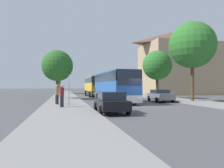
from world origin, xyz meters
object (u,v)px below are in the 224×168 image
Objects in this scene: bus_middle at (95,86)px; pedestrian_waiting_near at (62,96)px; parked_car_left_curb at (111,102)px; tree_right_near at (192,45)px; bus_front at (114,86)px; parked_car_right_far at (123,92)px; tree_left_far at (60,66)px; tree_left_near at (57,66)px; tree_right_mid at (157,65)px; parked_car_right_near at (160,95)px; pedestrian_waiting_far at (57,94)px; bus_stop_sign at (69,87)px.

pedestrian_waiting_near is at bearing -105.75° from bus_middle.
parked_car_left_curb is 14.88m from tree_right_near.
pedestrian_waiting_near is at bearing -162.41° from tree_right_near.
bus_front is 2.81× the size of parked_car_right_far.
tree_left_far is (-4.05, 38.91, 5.84)m from parked_car_left_curb.
tree_left_near is 0.97× the size of tree_right_mid.
tree_left_far is (-11.79, 30.24, 5.84)m from parked_car_right_near.
pedestrian_waiting_far is 17.04m from tree_right_mid.
pedestrian_waiting_far is at bearing 15.53° from parked_car_right_near.
tree_right_mid is (7.92, -8.91, 3.02)m from bus_middle.
bus_stop_sign is (-2.74, 3.98, 0.99)m from parked_car_left_curb.
bus_middle is at bearing 88.61° from bus_front.
bus_front is 1.61× the size of tree_right_mid.
tree_right_mid is (13.97, 8.98, 3.79)m from pedestrian_waiting_far.
pedestrian_waiting_far is at bearing -173.40° from tree_right_near.
tree_right_mid is at bearing 102.43° from parked_car_right_far.
tree_right_near is at bearing 15.09° from bus_stop_sign.
tree_right_near is (14.60, 4.63, 5.48)m from pedestrian_waiting_near.
tree_left_far is (-0.74, 35.78, 5.53)m from pedestrian_waiting_near.
bus_front is 4.33× the size of bus_stop_sign.
tree_left_far is at bearing 100.47° from bus_front.
parked_car_right_far is 18.81m from tree_right_near.
tree_left_far is (-1.31, 34.93, 4.85)m from bus_stop_sign.
parked_car_right_far is 1.54× the size of bus_stop_sign.
bus_stop_sign reaches higher than parked_car_left_curb.
tree_right_near reaches higher than bus_middle.
parked_car_right_far is at bearing 13.73° from bus_middle.
tree_left_far is at bearing 97.69° from parked_car_left_curb.
tree_right_mid is (7.76, 5.42, 3.05)m from bus_front.
parked_car_right_near is at bearing -33.26° from tree_left_near.
parked_car_left_curb is 18.60m from tree_right_mid.
pedestrian_waiting_far reaches higher than parked_car_right_far.
pedestrian_waiting_far is at bearing 77.99° from pedestrian_waiting_near.
parked_car_left_curb is 11.62m from parked_car_right_near.
pedestrian_waiting_near is 18.38m from tree_right_mid.
parked_car_right_far is 18.97m from tree_left_far.
tree_right_mid reaches higher than bus_stop_sign.
parked_car_right_far is (5.41, 15.76, -1.02)m from bus_front.
bus_stop_sign is (-10.61, -21.36, 0.95)m from parked_car_right_far.
bus_stop_sign reaches higher than parked_car_right_far.
bus_front is 9.80m from tree_left_near.
tree_left_far is at bearing -49.04° from parked_car_right_far.
tree_left_near reaches higher than parked_car_left_curb.
tree_left_far reaches higher than bus_stop_sign.
bus_front is at bearing 27.23° from pedestrian_waiting_near.
tree_right_mid reaches higher than bus_middle.
parked_car_right_far is at bearing 108.97° from pedestrian_waiting_far.
bus_stop_sign is at bearing -139.60° from tree_right_mid.
pedestrian_waiting_near is at bearing -86.97° from tree_left_near.
tree_right_near is (14.03, 3.78, 4.80)m from bus_stop_sign.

